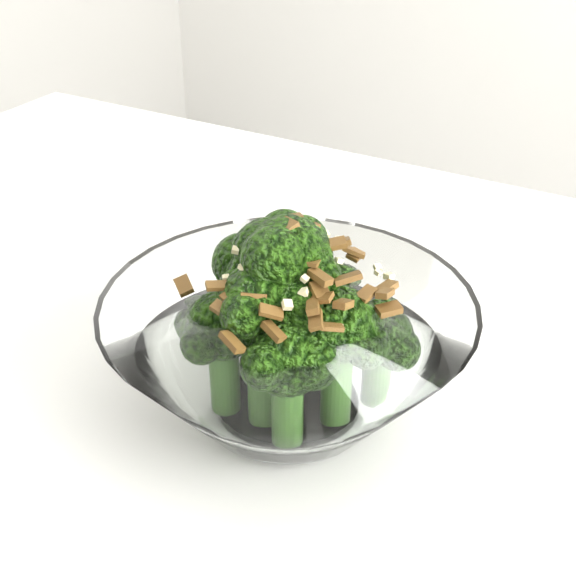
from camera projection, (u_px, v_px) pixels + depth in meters
The scene contains 2 objects.
table at pixel (270, 415), 0.66m from camera, with size 1.29×0.93×0.75m.
broccoli_dish at pixel (288, 345), 0.53m from camera, with size 0.25×0.25×0.15m.
Camera 1 is at (0.41, -0.52, 1.12)m, focal length 50.00 mm.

